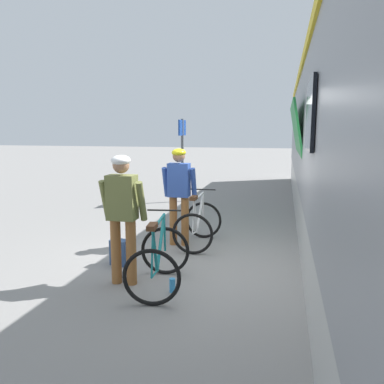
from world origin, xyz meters
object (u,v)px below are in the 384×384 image
Objects in this scene: bicycle_far_teal at (159,260)px; water_bottle_near_the_bikes at (172,285)px; platform_sign_post at (182,146)px; backpack_on_platform at (120,252)px; cyclist_near_in_blue at (179,188)px; bicycle_near_white at (198,224)px; cyclist_far_in_olive at (122,208)px.

bicycle_far_teal reaches higher than water_bottle_near_the_bikes.
water_bottle_near_the_bikes is 6.54m from platform_sign_post.
backpack_on_platform is (-0.88, 0.72, -0.20)m from bicycle_far_teal.
bicycle_far_teal is at bearing -82.24° from cyclist_near_in_blue.
bicycle_near_white is 0.45× the size of platform_sign_post.
backpack_on_platform is 5.59m from platform_sign_post.
platform_sign_post is (-0.44, 5.39, 1.42)m from backpack_on_platform.
water_bottle_near_the_bikes is (0.12, -2.05, -0.31)m from bicycle_near_white.
platform_sign_post is (-1.53, 6.18, 1.53)m from water_bottle_near_the_bikes.
bicycle_near_white reaches higher than backpack_on_platform.
bicycle_near_white is (0.61, 1.92, -0.65)m from cyclist_far_in_olive.
cyclist_near_in_blue reaches higher than bicycle_near_white.
cyclist_near_in_blue is 1.62m from backpack_on_platform.
platform_sign_post reaches higher than cyclist_near_in_blue.
bicycle_near_white is 2.72× the size of backpack_on_platform.
cyclist_near_in_blue is at bearing 75.02° from backpack_on_platform.
platform_sign_post is at bearing 104.28° from cyclist_near_in_blue.
cyclist_far_in_olive reaches higher than water_bottle_near_the_bikes.
cyclist_far_in_olive is (-0.26, -1.89, 0.00)m from cyclist_near_in_blue.
cyclist_near_in_blue is 0.73× the size of platform_sign_post.
water_bottle_near_the_bikes is (0.72, -0.13, -0.96)m from cyclist_far_in_olive.
bicycle_near_white is at bearing -71.16° from platform_sign_post.
platform_sign_post is at bearing 97.54° from cyclist_far_in_olive.
cyclist_far_in_olive is 1.51× the size of bicycle_far_teal.
water_bottle_near_the_bikes is at bearing -76.13° from platform_sign_post.
cyclist_far_in_olive is at bearing -49.79° from backpack_on_platform.
backpack_on_platform is (-0.97, -1.26, -0.20)m from bicycle_near_white.
cyclist_near_in_blue is 9.61× the size of water_bottle_near_the_bikes.
backpack_on_platform is at bearing 144.10° from water_bottle_near_the_bikes.
bicycle_near_white is (0.35, 0.03, -0.65)m from cyclist_near_in_blue.
bicycle_near_white is 1.99m from bicycle_far_teal.
bicycle_far_teal is (-0.08, -1.98, 0.00)m from bicycle_near_white.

